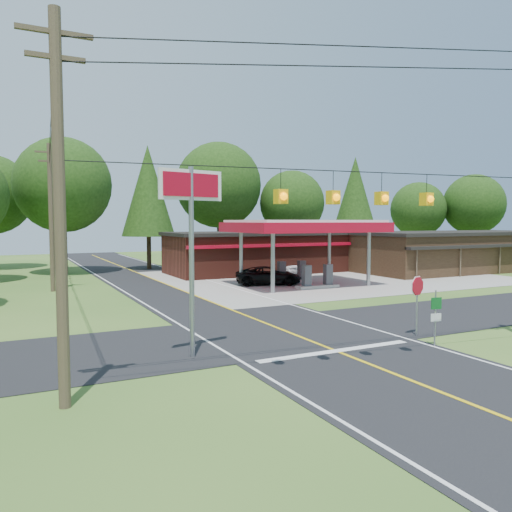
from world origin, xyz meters
name	(u,v)px	position (x,y,z in m)	size (l,w,h in m)	color
ground	(287,332)	(0.00, 0.00, 0.00)	(120.00, 120.00, 0.00)	#366022
main_highway	(287,332)	(0.00, 0.00, 0.01)	(8.00, 120.00, 0.02)	black
cross_road	(287,332)	(0.00, 0.00, 0.01)	(70.00, 7.00, 0.02)	black
lane_center_yellow	(287,332)	(0.00, 0.00, 0.03)	(0.15, 110.00, 0.00)	yellow
gas_canopy	(304,228)	(9.00, 13.00, 4.27)	(10.60, 7.40, 4.88)	gray
convenience_store	(256,252)	(10.00, 22.98, 1.92)	(16.40, 7.55, 3.80)	#542118
strip_building	(455,251)	(28.00, 15.98, 1.91)	(20.40, 8.75, 3.80)	#312014
utility_pole_near_left	(60,205)	(-9.50, -5.00, 5.20)	(1.80, 0.30, 10.00)	#473828
utility_pole_far_left	(51,215)	(-8.00, 18.00, 5.20)	(1.80, 0.30, 10.00)	#473828
utility_pole_north	(54,222)	(-6.50, 35.00, 4.75)	(0.30, 0.30, 9.50)	#473828
overhead_beacons	(358,175)	(-1.00, -6.00, 6.21)	(17.04, 2.04, 1.03)	black
treeline_backdrop	(155,190)	(0.82, 24.01, 7.49)	(70.27, 51.59, 13.30)	#332316
suv_car	(269,276)	(6.81, 14.50, 0.68)	(4.93, 4.93, 1.37)	black
sedan_car	(285,266)	(12.00, 21.00, 0.74)	(4.32, 4.32, 1.47)	white
big_stop_sign	(191,217)	(-5.00, -2.01, 4.92)	(2.43, 0.60, 6.65)	gray
octagonal_stop_sign	(417,291)	(4.50, -3.01, 1.90)	(0.86, 0.25, 2.54)	gray
route_sign_post	(436,313)	(3.80, -4.69, 1.29)	(0.44, 0.12, 2.18)	gray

